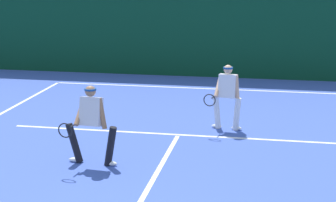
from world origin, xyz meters
The scene contains 6 objects.
court_line_baseline_far centered at (0.00, 11.59, 0.00)m, with size 9.98×0.10×0.01m, color white.
court_line_service centered at (0.00, 6.50, 0.00)m, with size 8.14×0.10×0.01m, color white.
court_line_centre centered at (0.00, 3.20, 0.00)m, with size 0.10×6.40×0.01m, color white.
player_near centered at (-1.37, 4.26, 0.88)m, with size 1.10×0.87×1.61m.
player_far centered at (1.06, 7.18, 0.87)m, with size 0.90×0.87×1.58m.
back_fence_windscreen centered at (0.00, 13.57, 1.66)m, with size 22.73×0.12×3.31m, color #0A3821.
Camera 1 is at (2.04, -5.78, 3.88)m, focal length 59.32 mm.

